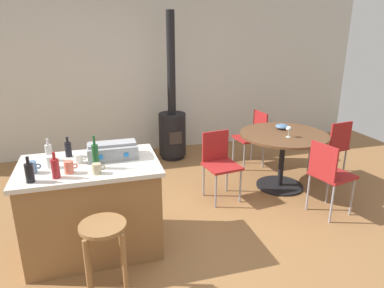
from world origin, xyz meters
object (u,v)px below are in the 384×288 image
at_px(wooden_stool, 104,244).
at_px(dining_table, 283,146).
at_px(wood_stove, 172,125).
at_px(bottle_4, 55,168).
at_px(folding_chair_left, 220,161).
at_px(bottle_0, 95,156).
at_px(cup_4, 51,162).
at_px(cup_1, 97,169).
at_px(kitchen_island, 93,207).
at_px(bottle_2, 49,152).
at_px(bottle_3, 68,149).
at_px(folding_chair_right, 329,172).
at_px(bottle_1, 29,172).
at_px(cup_0, 32,167).
at_px(cup_3, 69,167).
at_px(serving_bowl, 282,126).
at_px(folding_chair_near, 332,145).
at_px(folding_chair_far, 253,135).
at_px(cup_2, 79,158).
at_px(wine_glass, 289,129).
at_px(toolbox, 113,150).

height_order(wooden_stool, dining_table, dining_table).
height_order(wood_stove, bottle_4, wood_stove).
relative_size(folding_chair_left, bottle_0, 2.81).
height_order(wooden_stool, cup_4, cup_4).
distance_m(cup_1, cup_4, 0.46).
xyz_separation_m(kitchen_island, bottle_2, (-0.35, 0.18, 0.53)).
bearing_deg(bottle_3, bottle_0, -57.17).
xyz_separation_m(folding_chair_right, bottle_1, (-3.02, -0.23, 0.46)).
height_order(bottle_4, cup_0, bottle_4).
distance_m(bottle_2, bottle_4, 0.44).
distance_m(cup_3, serving_bowl, 2.93).
height_order(folding_chair_near, bottle_2, bottle_2).
relative_size(dining_table, bottle_0, 3.80).
relative_size(folding_chair_near, wood_stove, 0.37).
height_order(kitchen_island, folding_chair_far, kitchen_island).
relative_size(dining_table, cup_2, 10.62).
distance_m(folding_chair_far, serving_bowl, 0.72).
bearing_deg(folding_chair_left, cup_4, -159.21).
bearing_deg(cup_0, wine_glass, 13.38).
bearing_deg(cup_1, cup_3, 161.32).
bearing_deg(folding_chair_right, wooden_stool, -165.06).
height_order(kitchen_island, folding_chair_left, kitchen_island).
relative_size(toolbox, cup_0, 4.09).
height_order(folding_chair_far, cup_0, cup_0).
height_order(folding_chair_far, cup_4, cup_4).
bearing_deg(wine_glass, bottle_1, -162.92).
relative_size(bottle_4, cup_2, 2.10).
distance_m(folding_chair_near, cup_2, 3.46).
height_order(wood_stove, cup_1, wood_stove).
distance_m(wine_glass, serving_bowl, 0.38).
xyz_separation_m(cup_3, wine_glass, (2.58, 0.78, -0.09)).
distance_m(bottle_0, cup_0, 0.53).
distance_m(wooden_stool, bottle_3, 1.11).
height_order(dining_table, cup_0, cup_0).
relative_size(dining_table, folding_chair_right, 1.31).
xyz_separation_m(bottle_2, bottle_3, (0.17, 0.07, -0.01)).
xyz_separation_m(folding_chair_near, cup_0, (-3.73, -0.88, 0.44)).
relative_size(folding_chair_left, cup_0, 7.52).
bearing_deg(cup_0, folding_chair_left, 21.49).
relative_size(cup_1, serving_bowl, 0.62).
bearing_deg(wood_stove, bottle_2, -128.51).
bearing_deg(cup_4, folding_chair_near, 12.61).
bearing_deg(bottle_2, folding_chair_far, 27.05).
bearing_deg(bottle_0, cup_4, 161.66).
relative_size(cup_0, cup_2, 1.04).
distance_m(dining_table, bottle_3, 2.71).
height_order(bottle_1, bottle_2, bottle_1).
distance_m(folding_chair_right, bottle_0, 2.56).
bearing_deg(cup_2, toolbox, 10.75).
bearing_deg(toolbox, folding_chair_left, 24.36).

